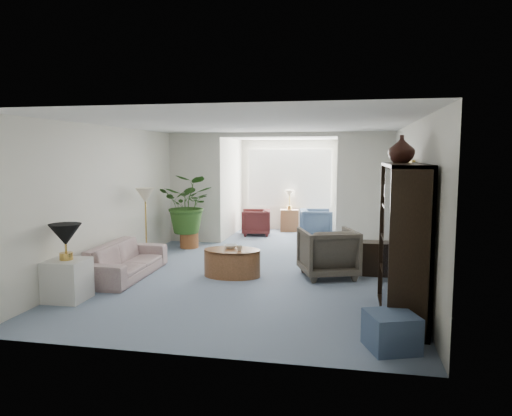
% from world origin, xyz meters
% --- Properties ---
extents(floor, '(6.00, 6.00, 0.00)m').
position_xyz_m(floor, '(0.00, 0.00, 0.00)').
color(floor, gray).
rests_on(floor, ground).
extents(sunroom_floor, '(2.60, 2.60, 0.00)m').
position_xyz_m(sunroom_floor, '(0.00, 4.10, 0.00)').
color(sunroom_floor, gray).
rests_on(sunroom_floor, ground).
extents(back_pier_left, '(1.20, 0.12, 2.50)m').
position_xyz_m(back_pier_left, '(-1.90, 3.00, 1.25)').
color(back_pier_left, silver).
rests_on(back_pier_left, ground).
extents(back_pier_right, '(1.20, 0.12, 2.50)m').
position_xyz_m(back_pier_right, '(1.90, 3.00, 1.25)').
color(back_pier_right, silver).
rests_on(back_pier_right, ground).
extents(back_header, '(2.60, 0.12, 0.10)m').
position_xyz_m(back_header, '(0.00, 3.00, 2.45)').
color(back_header, silver).
rests_on(back_header, back_pier_left).
extents(window_pane, '(2.20, 0.02, 1.50)m').
position_xyz_m(window_pane, '(0.00, 5.18, 1.40)').
color(window_pane, white).
extents(window_blinds, '(2.20, 0.02, 1.50)m').
position_xyz_m(window_blinds, '(0.00, 5.15, 1.40)').
color(window_blinds, white).
extents(framed_picture, '(0.04, 0.50, 0.40)m').
position_xyz_m(framed_picture, '(2.46, -0.10, 1.70)').
color(framed_picture, beige).
extents(sofa, '(0.79, 1.92, 0.56)m').
position_xyz_m(sofa, '(-2.04, -0.22, 0.28)').
color(sofa, '#B8AA9B').
rests_on(sofa, ground).
extents(end_table, '(0.53, 0.53, 0.57)m').
position_xyz_m(end_table, '(-2.24, -1.57, 0.29)').
color(end_table, silver).
rests_on(end_table, ground).
extents(table_lamp, '(0.44, 0.44, 0.30)m').
position_xyz_m(table_lamp, '(-2.24, -1.57, 0.92)').
color(table_lamp, black).
rests_on(table_lamp, end_table).
extents(floor_lamp, '(0.36, 0.36, 0.28)m').
position_xyz_m(floor_lamp, '(-2.20, 0.96, 1.25)').
color(floor_lamp, '#F1E5C0').
rests_on(floor_lamp, ground).
extents(coffee_table, '(1.18, 1.18, 0.45)m').
position_xyz_m(coffee_table, '(-0.32, 0.15, 0.23)').
color(coffee_table, '#975837').
rests_on(coffee_table, ground).
extents(coffee_bowl, '(0.29, 0.29, 0.06)m').
position_xyz_m(coffee_bowl, '(-0.37, 0.25, 0.48)').
color(coffee_bowl, silver).
rests_on(coffee_bowl, coffee_table).
extents(coffee_cup, '(0.12, 0.12, 0.09)m').
position_xyz_m(coffee_cup, '(-0.17, 0.05, 0.49)').
color(coffee_cup, silver).
rests_on(coffee_cup, coffee_table).
extents(wingback_chair, '(1.11, 1.13, 0.81)m').
position_xyz_m(wingback_chair, '(1.25, 0.43, 0.40)').
color(wingback_chair, '#585345').
rests_on(wingback_chair, ground).
extents(side_table_dark, '(0.47, 0.38, 0.56)m').
position_xyz_m(side_table_dark, '(1.95, 0.73, 0.28)').
color(side_table_dark, black).
rests_on(side_table_dark, ground).
extents(entertainment_cabinet, '(0.46, 1.72, 1.91)m').
position_xyz_m(entertainment_cabinet, '(2.23, -1.38, 0.95)').
color(entertainment_cabinet, black).
rests_on(entertainment_cabinet, ground).
extents(cabinet_urn, '(0.34, 0.34, 0.36)m').
position_xyz_m(cabinet_urn, '(2.23, -0.88, 2.09)').
color(cabinet_urn, black).
rests_on(cabinet_urn, entertainment_cabinet).
extents(ottoman, '(0.61, 0.61, 0.38)m').
position_xyz_m(ottoman, '(2.04, -2.44, 0.19)').
color(ottoman, '#495C7E').
rests_on(ottoman, ground).
extents(plant_pot, '(0.40, 0.40, 0.32)m').
position_xyz_m(plant_pot, '(-1.82, 2.33, 0.16)').
color(plant_pot, brown).
rests_on(plant_pot, ground).
extents(house_plant, '(1.14, 0.99, 1.27)m').
position_xyz_m(house_plant, '(-1.82, 2.33, 0.95)').
color(house_plant, '#2D571E').
rests_on(house_plant, plant_pot).
extents(sunroom_chair_blue, '(0.86, 0.85, 0.69)m').
position_xyz_m(sunroom_chair_blue, '(0.78, 4.21, 0.34)').
color(sunroom_chair_blue, '#495C7E').
rests_on(sunroom_chair_blue, ground).
extents(sunroom_chair_maroon, '(0.81, 0.80, 0.65)m').
position_xyz_m(sunroom_chair_maroon, '(-0.72, 4.21, 0.32)').
color(sunroom_chair_maroon, '#501B21').
rests_on(sunroom_chair_maroon, ground).
extents(sunroom_table, '(0.52, 0.44, 0.58)m').
position_xyz_m(sunroom_table, '(0.03, 4.96, 0.29)').
color(sunroom_table, '#975837').
rests_on(sunroom_table, ground).
extents(shelf_clutter, '(0.30, 1.22, 1.06)m').
position_xyz_m(shelf_clutter, '(2.18, -1.47, 1.09)').
color(shelf_clutter, '#27241F').
rests_on(shelf_clutter, entertainment_cabinet).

